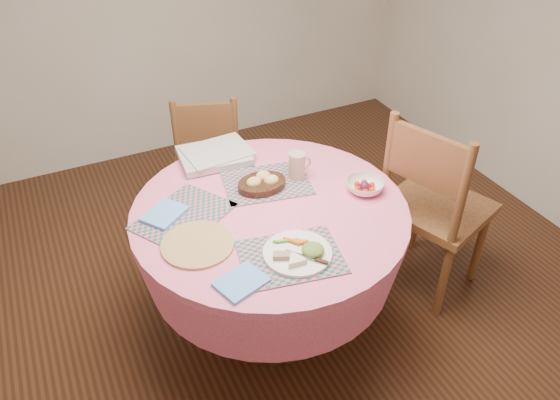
{
  "coord_description": "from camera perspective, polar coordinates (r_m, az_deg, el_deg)",
  "views": [
    {
      "loc": [
        -0.8,
        -1.76,
        2.21
      ],
      "look_at": [
        0.05,
        0.0,
        0.78
      ],
      "focal_mm": 35.0,
      "sensor_mm": 36.0,
      "label": 1
    }
  ],
  "objects": [
    {
      "name": "napkin_far",
      "position": [
        2.42,
        -11.97,
        -1.43
      ],
      "size": [
        0.23,
        0.22,
        0.01
      ],
      "primitive_type": "cube",
      "rotation": [
        0.0,
        0.0,
        0.62
      ],
      "color": "#5EA3F3",
      "rests_on": "placemat_left"
    },
    {
      "name": "dinner_plate",
      "position": [
        2.17,
        2.07,
        -5.42
      ],
      "size": [
        0.28,
        0.28,
        0.05
      ],
      "rotation": [
        0.0,
        0.0,
        -0.43
      ],
      "color": "white",
      "rests_on": "placemat_front"
    },
    {
      "name": "placemat_front",
      "position": [
        2.17,
        1.13,
        -5.97
      ],
      "size": [
        0.45,
        0.37,
        0.01
      ],
      "primitive_type": "cube",
      "rotation": [
        0.0,
        0.0,
        -0.19
      ],
      "color": "#116350",
      "rests_on": "dining_table"
    },
    {
      "name": "napkin_near",
      "position": [
        2.07,
        -4.07,
        -8.58
      ],
      "size": [
        0.21,
        0.19,
        0.01
      ],
      "primitive_type": "cube",
      "rotation": [
        0.0,
        0.0,
        0.31
      ],
      "color": "#5EA3F3",
      "rests_on": "dining_table"
    },
    {
      "name": "ground",
      "position": [
        2.94,
        -0.9,
        -12.64
      ],
      "size": [
        4.0,
        4.0,
        0.0
      ],
      "primitive_type": "plane",
      "color": "#331C0F",
      "rests_on": "ground"
    },
    {
      "name": "latte_mug",
      "position": [
        2.59,
        1.84,
        3.66
      ],
      "size": [
        0.12,
        0.08,
        0.13
      ],
      "color": "tan",
      "rests_on": "placemat_back"
    },
    {
      "name": "newspaper_stack",
      "position": [
        2.77,
        -6.84,
        4.72
      ],
      "size": [
        0.37,
        0.3,
        0.04
      ],
      "rotation": [
        0.0,
        0.0,
        -0.09
      ],
      "color": "silver",
      "rests_on": "dining_table"
    },
    {
      "name": "placemat_left",
      "position": [
        2.41,
        -10.05,
        -1.68
      ],
      "size": [
        0.5,
        0.46,
        0.01
      ],
      "primitive_type": "cube",
      "rotation": [
        0.0,
        0.0,
        0.55
      ],
      "color": "#116350",
      "rests_on": "dining_table"
    },
    {
      "name": "wicker_trivet",
      "position": [
        2.25,
        -8.6,
        -4.6
      ],
      "size": [
        0.3,
        0.3,
        0.01
      ],
      "primitive_type": "cylinder",
      "color": "#AF804B",
      "rests_on": "dining_table"
    },
    {
      "name": "fruit_bowl",
      "position": [
        2.55,
        8.84,
        1.45
      ],
      "size": [
        0.21,
        0.21,
        0.05
      ],
      "rotation": [
        0.0,
        0.0,
        -0.26
      ],
      "color": "white",
      "rests_on": "dining_table"
    },
    {
      "name": "chair_back",
      "position": [
        3.39,
        -7.5,
        4.84
      ],
      "size": [
        0.52,
        0.51,
        0.89
      ],
      "rotation": [
        0.0,
        0.0,
        2.81
      ],
      "color": "brown",
      "rests_on": "ground"
    },
    {
      "name": "dining_table",
      "position": [
        2.54,
        -1.02,
        -4.37
      ],
      "size": [
        1.24,
        1.24,
        0.75
      ],
      "color": "pink",
      "rests_on": "ground"
    },
    {
      "name": "chair_right",
      "position": [
        2.89,
        15.64,
        -0.47
      ],
      "size": [
        0.6,
        0.62,
        1.05
      ],
      "rotation": [
        0.0,
        0.0,
        1.92
      ],
      "color": "brown",
      "rests_on": "ground"
    },
    {
      "name": "placemat_back",
      "position": [
        2.58,
        -1.41,
        1.83
      ],
      "size": [
        0.45,
        0.37,
        0.01
      ],
      "primitive_type": "cube",
      "rotation": [
        0.0,
        0.0,
        -0.19
      ],
      "color": "#116350",
      "rests_on": "dining_table"
    },
    {
      "name": "bread_bowl",
      "position": [
        2.53,
        -1.89,
        1.84
      ],
      "size": [
        0.23,
        0.23,
        0.08
      ],
      "color": "black",
      "rests_on": "placemat_back"
    }
  ]
}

